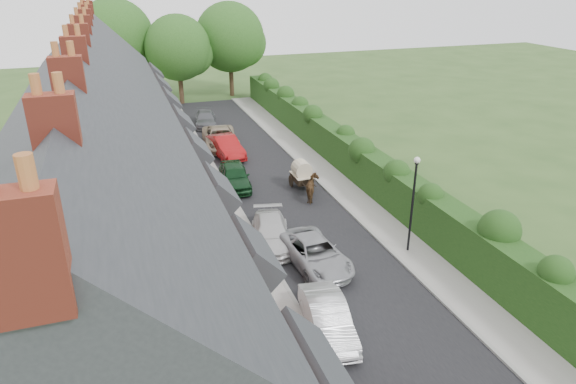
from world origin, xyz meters
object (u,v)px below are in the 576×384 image
(car_white, at_px, (271,233))
(car_beige, at_px, (221,138))
(car_silver_a, at_px, (328,318))
(car_silver_b, at_px, (315,253))
(car_green, at_px, (234,176))
(car_red, at_px, (226,147))
(car_grey, at_px, (206,119))
(horse_cart, at_px, (302,173))
(horse, at_px, (313,189))
(lamppost, at_px, (414,193))

(car_white, distance_m, car_beige, 16.82)
(car_silver_a, relative_size, car_beige, 0.75)
(car_silver_b, distance_m, car_green, 11.08)
(car_red, bearing_deg, car_beige, 80.99)
(car_grey, bearing_deg, car_silver_a, -82.69)
(car_white, distance_m, horse_cart, 7.80)
(car_grey, relative_size, horse_cart, 1.69)
(car_grey, bearing_deg, car_silver_b, -79.91)
(car_silver_a, xyz_separation_m, horse, (4.13, 12.19, 0.08))
(car_grey, bearing_deg, car_beige, -81.02)
(car_white, xyz_separation_m, horse_cart, (4.13, 6.61, 0.43))
(car_beige, bearing_deg, car_white, -87.43)
(car_silver_b, height_order, horse_cart, horse_cart)
(car_grey, bearing_deg, horse_cart, -70.09)
(car_red, bearing_deg, car_silver_b, -95.14)
(car_beige, height_order, car_grey, car_beige)
(car_green, height_order, car_red, car_red)
(car_silver_a, xyz_separation_m, horse_cart, (4.13, 14.21, 0.39))
(horse_cart, bearing_deg, horse, -90.00)
(car_red, height_order, car_grey, car_red)
(lamppost, height_order, car_white, lamppost)
(car_grey, bearing_deg, lamppost, -69.27)
(lamppost, distance_m, car_white, 7.54)
(car_silver_b, distance_m, car_grey, 26.18)
(car_white, bearing_deg, car_silver_a, -77.56)
(car_white, xyz_separation_m, horse, (4.13, 4.59, 0.11))
(car_white, bearing_deg, horse_cart, 70.42)
(car_silver_a, distance_m, horse_cart, 14.80)
(car_white, distance_m, car_grey, 23.48)
(car_silver_a, height_order, horse, horse)
(car_red, bearing_deg, horse_cart, -74.14)
(car_beige, bearing_deg, car_silver_a, -86.52)
(car_red, xyz_separation_m, car_beige, (0.07, 2.32, 0.00))
(lamppost, xyz_separation_m, car_green, (-6.40, 11.28, -2.51))
(lamppost, relative_size, car_green, 1.12)
(lamppost, xyz_separation_m, car_grey, (-5.56, 26.46, -2.64))
(lamppost, distance_m, car_grey, 27.17)
(car_silver_b, relative_size, car_red, 1.03)
(car_silver_a, relative_size, car_green, 0.94)
(car_beige, xyz_separation_m, horse_cart, (3.28, -10.19, 0.31))
(car_silver_a, xyz_separation_m, car_green, (0.00, 15.88, 0.07))
(car_red, height_order, car_beige, same)
(car_beige, xyz_separation_m, horse, (3.28, -12.21, -0.01))
(car_silver_b, bearing_deg, car_red, 87.03)
(horse_cart, bearing_deg, car_green, 157.98)
(lamppost, xyz_separation_m, horse, (-2.27, 7.59, -2.51))
(car_silver_b, height_order, car_beige, car_beige)
(car_silver_a, relative_size, car_silver_b, 0.87)
(car_silver_b, relative_size, car_green, 1.08)
(car_silver_a, height_order, horse_cart, horse_cart)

